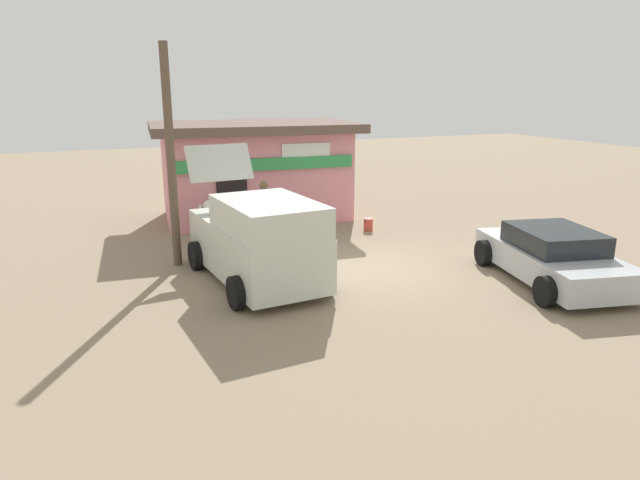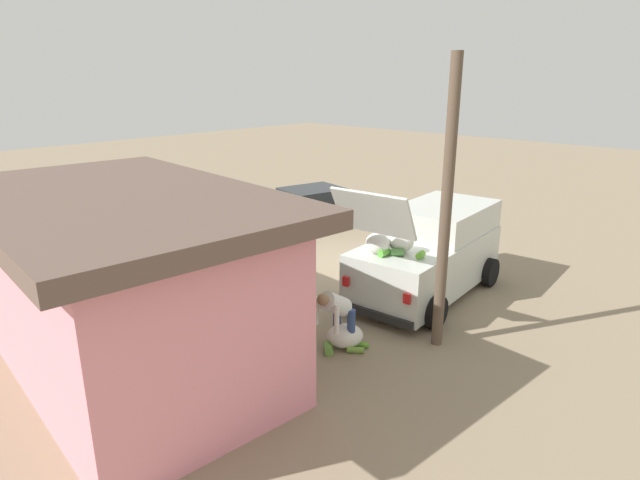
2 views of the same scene
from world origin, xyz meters
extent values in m
plane|color=gray|center=(0.00, 0.00, 0.00)|extent=(60.00, 60.00, 0.00)
cube|color=pink|center=(-1.11, 6.31, 1.40)|extent=(5.99, 3.73, 2.80)
cube|color=green|center=(-1.27, 4.65, 1.96)|extent=(5.41, 0.63, 0.36)
cube|color=black|center=(-2.29, 4.78, 1.00)|extent=(0.90, 0.14, 2.00)
cube|color=white|center=(-0.01, 4.55, 2.24)|extent=(1.50, 0.20, 0.60)
cube|color=brown|center=(-1.11, 6.31, 2.94)|extent=(6.76, 4.50, 0.27)
cube|color=silver|center=(-2.96, 0.17, 0.75)|extent=(2.14, 4.29, 1.13)
cube|color=silver|center=(-2.89, -0.62, 1.63)|extent=(1.93, 2.71, 0.64)
cube|color=black|center=(-2.79, -1.85, 1.60)|extent=(1.52, 0.21, 0.48)
cube|color=silver|center=(-3.15, 2.45, 2.37)|extent=(1.65, 0.63, 0.87)
ellipsoid|color=silver|center=(-3.02, 1.30, 1.55)|extent=(0.56, 0.46, 0.46)
ellipsoid|color=silver|center=(-2.73, 1.71, 1.53)|extent=(0.52, 0.43, 0.43)
ellipsoid|color=silver|center=(-2.70, 1.62, 1.50)|extent=(0.44, 0.37, 0.37)
cylinder|color=#538F45|center=(-3.12, 1.55, 1.39)|extent=(0.31, 0.27, 0.15)
cylinder|color=#5AAF3A|center=(-2.94, 1.75, 1.39)|extent=(0.15, 0.26, 0.15)
cylinder|color=#59952E|center=(-2.53, 1.27, 1.38)|extent=(0.29, 0.19, 0.13)
cylinder|color=#69B733|center=(-3.53, 1.35, 1.38)|extent=(0.17, 0.24, 0.13)
cube|color=black|center=(-3.14, 2.27, 0.26)|extent=(1.70, 0.22, 0.16)
cube|color=red|center=(-3.83, 2.22, 0.81)|extent=(0.14, 0.07, 0.20)
cube|color=red|center=(-2.44, 2.34, 0.81)|extent=(0.14, 0.07, 0.20)
cylinder|color=black|center=(-3.80, -1.32, 0.34)|extent=(0.28, 0.69, 0.67)
cylinder|color=black|center=(-1.88, -1.16, 0.34)|extent=(0.28, 0.69, 0.67)
cylinder|color=black|center=(-4.04, 1.49, 0.34)|extent=(0.28, 0.69, 0.67)
cylinder|color=black|center=(-2.11, 1.65, 0.34)|extent=(0.28, 0.69, 0.67)
cube|color=#B2B7BC|center=(3.06, -2.44, 0.47)|extent=(2.60, 4.28, 0.59)
cube|color=#1E2328|center=(3.06, -2.44, 0.98)|extent=(1.94, 2.21, 0.44)
cylinder|color=black|center=(4.29, -1.33, 0.31)|extent=(0.35, 0.65, 0.62)
cylinder|color=black|center=(2.43, -0.91, 0.31)|extent=(0.35, 0.65, 0.62)
cylinder|color=black|center=(3.69, -3.98, 0.31)|extent=(0.35, 0.65, 0.62)
cylinder|color=black|center=(1.83, -3.55, 0.31)|extent=(0.35, 0.65, 0.62)
cylinder|color=#726047|center=(-1.66, 3.17, 0.44)|extent=(0.15, 0.15, 0.87)
cylinder|color=#726047|center=(-1.98, 3.07, 0.44)|extent=(0.15, 0.15, 0.87)
cylinder|color=#3872B2|center=(-1.82, 3.12, 1.18)|extent=(0.42, 0.42, 0.62)
sphere|color=brown|center=(-1.82, 3.12, 1.61)|extent=(0.24, 0.24, 0.24)
cylinder|color=#3872B2|center=(-1.59, 3.19, 1.20)|extent=(0.09, 0.09, 0.59)
cylinder|color=#3872B2|center=(-2.05, 3.05, 1.20)|extent=(0.09, 0.09, 0.59)
cylinder|color=navy|center=(-3.37, 3.28, 0.39)|extent=(0.15, 0.15, 0.79)
cylinder|color=navy|center=(-3.03, 3.28, 0.39)|extent=(0.15, 0.15, 0.79)
cylinder|color=silver|center=(-3.20, 3.52, 0.93)|extent=(0.34, 0.65, 0.58)
sphere|color=#8C6647|center=(-3.19, 3.85, 1.12)|extent=(0.21, 0.21, 0.21)
cylinder|color=silver|center=(-3.44, 3.76, 0.81)|extent=(0.09, 0.09, 0.53)
cylinder|color=silver|center=(-2.96, 3.76, 0.81)|extent=(0.09, 0.09, 0.53)
ellipsoid|color=silver|center=(-3.22, 3.28, 0.22)|extent=(0.83, 0.85, 0.44)
cylinder|color=#63A230|center=(-3.44, 3.09, 0.05)|extent=(0.31, 0.22, 0.10)
cylinder|color=#61983A|center=(-3.14, 3.65, 0.08)|extent=(0.33, 0.32, 0.16)
cylinder|color=olive|center=(-3.51, 3.32, 0.06)|extent=(0.32, 0.28, 0.12)
cylinder|color=#BF3F33|center=(1.44, 3.19, 0.19)|extent=(0.27, 0.27, 0.38)
cylinder|color=brown|center=(-4.39, 2.01, 2.58)|extent=(0.20, 0.20, 5.17)
camera|label=1|loc=(-6.35, -11.49, 4.22)|focal=31.92mm
camera|label=2|loc=(-8.87, 10.02, 4.82)|focal=29.88mm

